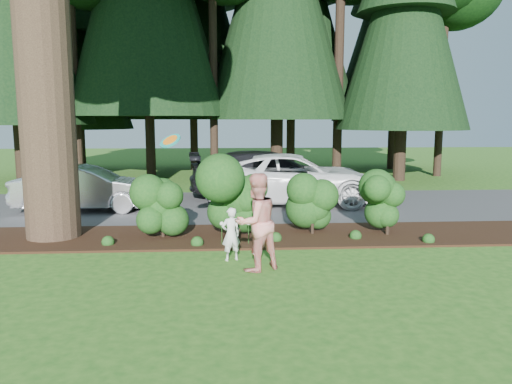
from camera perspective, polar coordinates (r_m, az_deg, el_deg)
ground at (r=8.97m, az=-0.11°, el=-10.03°), size 80.00×80.00×0.00m
mulch_bed at (r=12.09m, az=-1.04°, el=-5.04°), size 16.00×2.50×0.05m
driveway at (r=16.25m, az=-1.70°, el=-1.59°), size 22.00×6.00×0.03m
shrub_row at (r=11.88m, az=2.69°, el=-1.43°), size 6.53×1.60×1.61m
lily_cluster at (r=11.14m, az=-2.40°, el=-3.72°), size 0.69×0.09×0.57m
car_silver_wagon at (r=16.07m, az=-18.86°, el=0.40°), size 4.23×1.52×1.39m
car_white_suv at (r=16.54m, az=4.37°, el=1.50°), size 6.14×3.22×1.65m
car_dark_suv at (r=17.96m, az=1.47°, el=2.07°), size 5.86×2.76×1.65m
child at (r=10.03m, az=-2.88°, el=-4.83°), size 0.46×0.38×1.08m
adult at (r=9.31m, az=0.02°, el=-3.47°), size 1.13×1.06×1.84m
frisbee at (r=10.05m, az=-9.79°, el=5.80°), size 0.49×0.41×0.38m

